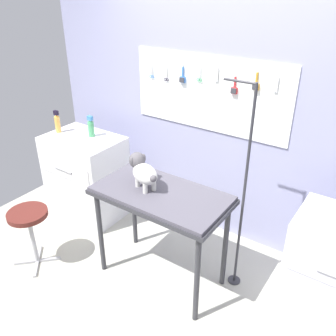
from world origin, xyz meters
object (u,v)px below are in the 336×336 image
object	(u,v)px
counter_left	(86,176)
cabinet_right	(336,274)
grooming_table	(161,202)
spray_bottle_short	(57,123)
grooming_arm	(242,202)
dog	(143,171)
stool	(29,221)

from	to	relation	value
counter_left	cabinet_right	distance (m)	2.59
grooming_table	spray_bottle_short	world-z (taller)	spray_bottle_short
grooming_table	counter_left	xyz separation A→B (m)	(-1.27, 0.36, -0.33)
grooming_arm	dog	distance (m)	0.82
counter_left	spray_bottle_short	xyz separation A→B (m)	(-0.31, -0.04, 0.56)
grooming_table	spray_bottle_short	xyz separation A→B (m)	(-1.58, 0.33, 0.23)
grooming_table	grooming_arm	size ratio (longest dim) A/B	0.62
cabinet_right	counter_left	bearing A→B (deg)	-179.92
grooming_table	counter_left	distance (m)	1.36
spray_bottle_short	counter_left	bearing A→B (deg)	6.66
grooming_table	grooming_arm	xyz separation A→B (m)	(0.56, 0.31, 0.04)
stool	cabinet_right	bearing A→B (deg)	20.50
counter_left	stool	xyz separation A→B (m)	(0.20, -0.89, 0.01)
cabinet_right	spray_bottle_short	xyz separation A→B (m)	(-2.90, -0.04, 0.57)
dog	spray_bottle_short	distance (m)	1.45
grooming_arm	cabinet_right	distance (m)	0.85
grooming_arm	cabinet_right	world-z (taller)	grooming_arm
grooming_table	counter_left	size ratio (longest dim) A/B	1.20
dog	grooming_arm	bearing A→B (deg)	23.66
cabinet_right	spray_bottle_short	size ratio (longest dim) A/B	3.78
dog	counter_left	world-z (taller)	dog
stool	spray_bottle_short	xyz separation A→B (m)	(-0.51, 0.85, 0.55)
grooming_arm	grooming_table	bearing A→B (deg)	-150.98
grooming_arm	stool	distance (m)	1.87
dog	stool	distance (m)	1.18
grooming_arm	counter_left	bearing A→B (deg)	178.40
grooming_arm	spray_bottle_short	size ratio (longest dim) A/B	7.38
grooming_table	dog	bearing A→B (deg)	-177.15
grooming_arm	cabinet_right	xyz separation A→B (m)	(0.76, 0.05, -0.38)
counter_left	stool	world-z (taller)	counter_left
grooming_table	spray_bottle_short	distance (m)	1.63
grooming_table	dog	distance (m)	0.29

